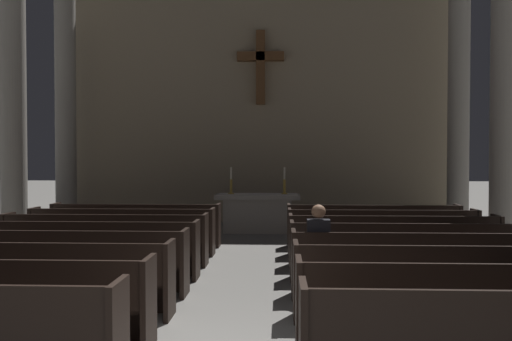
# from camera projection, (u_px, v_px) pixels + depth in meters

# --- Properties ---
(pew_left_row_3) EXTENTS (3.72, 0.50, 0.95)m
(pew_left_row_3) POSITION_uv_depth(u_px,v_px,m) (23.00, 278.00, 6.75)
(pew_left_row_3) COLOR black
(pew_left_row_3) RESTS_ON ground
(pew_left_row_4) EXTENTS (3.72, 0.50, 0.95)m
(pew_left_row_4) POSITION_uv_depth(u_px,v_px,m) (58.00, 262.00, 7.81)
(pew_left_row_4) COLOR black
(pew_left_row_4) RESTS_ON ground
(pew_left_row_5) EXTENTS (3.72, 0.50, 0.95)m
(pew_left_row_5) POSITION_uv_depth(u_px,v_px,m) (85.00, 249.00, 8.87)
(pew_left_row_5) COLOR black
(pew_left_row_5) RESTS_ON ground
(pew_left_row_6) EXTENTS (3.72, 0.50, 0.95)m
(pew_left_row_6) POSITION_uv_depth(u_px,v_px,m) (106.00, 239.00, 9.94)
(pew_left_row_6) COLOR black
(pew_left_row_6) RESTS_ON ground
(pew_left_row_7) EXTENTS (3.72, 0.50, 0.95)m
(pew_left_row_7) POSITION_uv_depth(u_px,v_px,m) (122.00, 231.00, 11.00)
(pew_left_row_7) COLOR black
(pew_left_row_7) RESTS_ON ground
(pew_left_row_8) EXTENTS (3.72, 0.50, 0.95)m
(pew_left_row_8) POSITION_uv_depth(u_px,v_px,m) (136.00, 225.00, 12.06)
(pew_left_row_8) COLOR black
(pew_left_row_8) RESTS_ON ground
(pew_right_row_2) EXTENTS (3.72, 0.50, 0.95)m
(pew_right_row_2) POSITION_uv_depth(u_px,v_px,m) (481.00, 307.00, 5.46)
(pew_right_row_2) COLOR black
(pew_right_row_2) RESTS_ON ground
(pew_right_row_3) EXTENTS (3.72, 0.50, 0.95)m
(pew_right_row_3) POSITION_uv_depth(u_px,v_px,m) (449.00, 282.00, 6.52)
(pew_right_row_3) COLOR black
(pew_right_row_3) RESTS_ON ground
(pew_right_row_4) EXTENTS (3.72, 0.50, 0.95)m
(pew_right_row_4) POSITION_uv_depth(u_px,v_px,m) (425.00, 265.00, 7.58)
(pew_right_row_4) COLOR black
(pew_right_row_4) RESTS_ON ground
(pew_right_row_5) EXTENTS (3.72, 0.50, 0.95)m
(pew_right_row_5) POSITION_uv_depth(u_px,v_px,m) (407.00, 251.00, 8.64)
(pew_right_row_5) COLOR black
(pew_right_row_5) RESTS_ON ground
(pew_right_row_6) EXTENTS (3.72, 0.50, 0.95)m
(pew_right_row_6) POSITION_uv_depth(u_px,v_px,m) (393.00, 241.00, 9.71)
(pew_right_row_6) COLOR black
(pew_right_row_6) RESTS_ON ground
(pew_right_row_7) EXTENTS (3.72, 0.50, 0.95)m
(pew_right_row_7) POSITION_uv_depth(u_px,v_px,m) (382.00, 233.00, 10.77)
(pew_right_row_7) COLOR black
(pew_right_row_7) RESTS_ON ground
(pew_right_row_8) EXTENTS (3.72, 0.50, 0.95)m
(pew_right_row_8) POSITION_uv_depth(u_px,v_px,m) (373.00, 226.00, 11.83)
(pew_right_row_8) COLOR black
(pew_right_row_8) RESTS_ON ground
(column_left_third) EXTENTS (0.86, 0.86, 7.53)m
(column_left_third) POSITION_uv_depth(u_px,v_px,m) (13.00, 82.00, 12.20)
(column_left_third) COLOR #9E998E
(column_left_third) RESTS_ON ground
(column_right_third) EXTENTS (0.86, 0.86, 7.53)m
(column_right_third) POSITION_uv_depth(u_px,v_px,m) (504.00, 79.00, 11.72)
(column_right_third) COLOR #9E998E
(column_right_third) RESTS_ON ground
(column_left_fourth) EXTENTS (0.86, 0.86, 7.53)m
(column_left_fourth) POSITION_uv_depth(u_px,v_px,m) (65.00, 96.00, 15.20)
(column_left_fourth) COLOR #9E998E
(column_left_fourth) RESTS_ON ground
(column_right_fourth) EXTENTS (0.86, 0.86, 7.53)m
(column_right_fourth) POSITION_uv_depth(u_px,v_px,m) (459.00, 94.00, 14.72)
(column_right_fourth) COLOR #9E998E
(column_right_fourth) RESTS_ON ground
(altar) EXTENTS (2.20, 0.90, 1.01)m
(altar) POSITION_uv_depth(u_px,v_px,m) (258.00, 212.00, 14.24)
(altar) COLOR #A8A399
(altar) RESTS_ON ground
(candlestick_left) EXTENTS (0.16, 0.16, 0.70)m
(candlestick_left) POSITION_uv_depth(u_px,v_px,m) (231.00, 185.00, 14.25)
(candlestick_left) COLOR #B79338
(candlestick_left) RESTS_ON altar
(candlestick_right) EXTENTS (0.16, 0.16, 0.70)m
(candlestick_right) POSITION_uv_depth(u_px,v_px,m) (284.00, 185.00, 14.19)
(candlestick_right) COLOR #B79338
(candlestick_right) RESTS_ON altar
(apse_with_cross) EXTENTS (11.77, 0.51, 8.45)m
(apse_with_cross) POSITION_uv_depth(u_px,v_px,m) (261.00, 83.00, 16.45)
(apse_with_cross) COLOR gray
(apse_with_cross) RESTS_ON ground
(lone_worshipper) EXTENTS (0.32, 0.43, 1.32)m
(lone_worshipper) POSITION_uv_depth(u_px,v_px,m) (318.00, 248.00, 7.68)
(lone_worshipper) COLOR #26262B
(lone_worshipper) RESTS_ON ground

